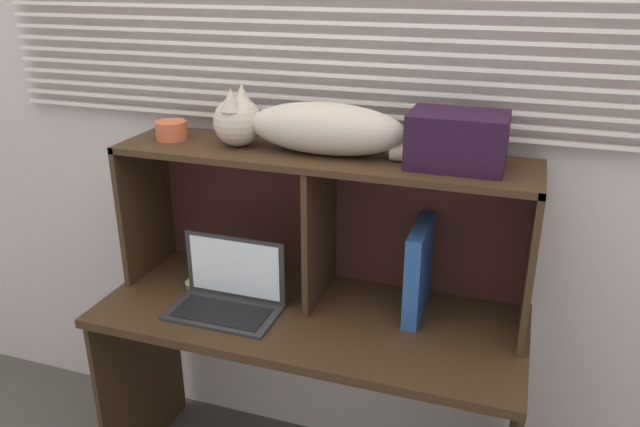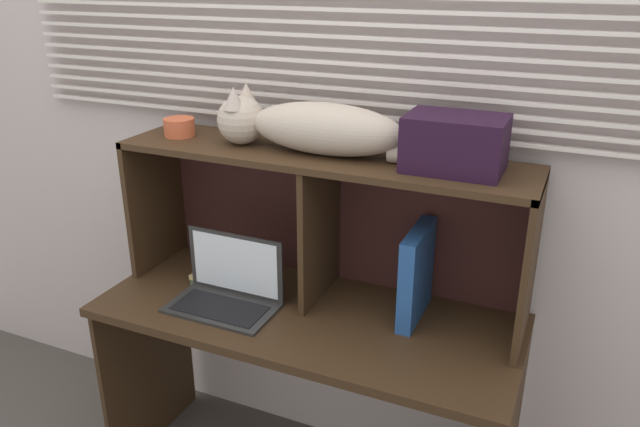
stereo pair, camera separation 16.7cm
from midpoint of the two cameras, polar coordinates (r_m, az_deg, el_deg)
back_panel_with_blinds at (r=2.14m, az=4.53°, el=6.76°), size 4.40×0.08×2.50m
desk at (r=2.14m, az=0.97°, el=-12.54°), size 1.39×0.58×0.76m
hutch_shelf_unit at (r=2.03m, az=2.74°, el=1.42°), size 1.35×0.32×0.51m
cat at (r=1.94m, az=1.64°, el=7.90°), size 0.90×0.17×0.19m
laptop at (r=2.08m, az=-6.27°, el=-7.04°), size 0.36×0.20×0.23m
binder_upright at (r=2.00m, az=11.24°, el=-5.53°), size 0.05×0.25×0.30m
book_stack at (r=2.28m, az=-6.20°, el=-5.37°), size 0.20×0.23×0.04m
small_basket at (r=2.19m, az=-10.69°, el=7.79°), size 0.11×0.11×0.06m
storage_box at (r=1.83m, az=14.91°, el=6.23°), size 0.28×0.19×0.16m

